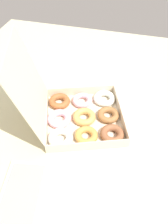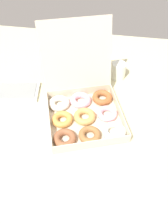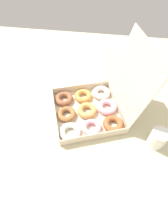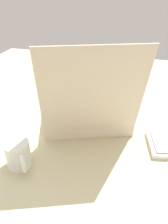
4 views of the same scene
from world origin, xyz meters
The scene contains 5 objects.
ground_plane centered at (0.00, 0.00, -1.00)cm, with size 180.00×180.00×2.00cm, color beige.
donut_box centered at (-3.82, 5.21, 4.08)cm, with size 48.65×54.15×39.94cm.
keyboard centered at (-48.80, 14.32, 1.06)cm, with size 36.85×21.18×2.20cm.
coffee_mug centered at (11.12, 39.29, 4.98)cm, with size 10.26×10.31×9.71cm.
paper_napkin centered at (13.57, -27.45, 0.07)cm, with size 11.17×9.50×0.15cm, color white.
Camera 3 is at (56.95, 9.34, 79.57)cm, focal length 28.00 mm.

